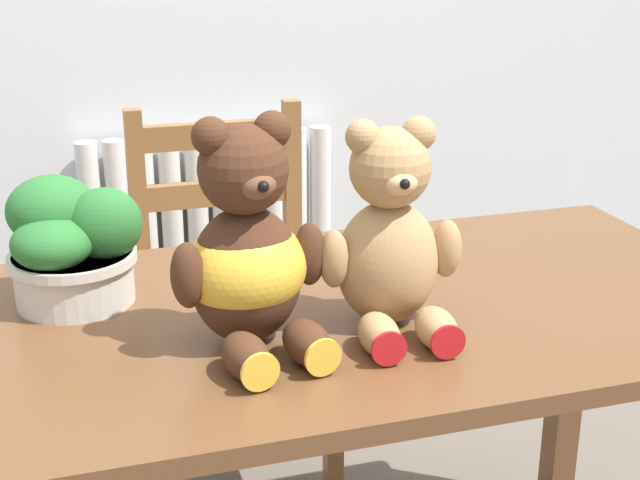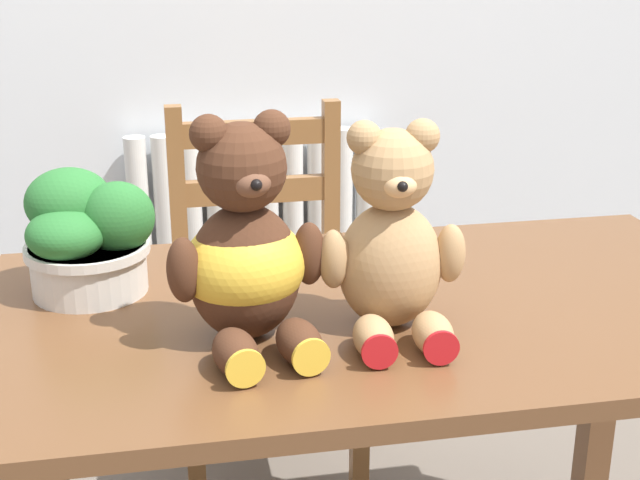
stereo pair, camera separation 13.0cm
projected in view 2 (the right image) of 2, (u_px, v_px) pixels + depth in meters
radiator at (257, 273)px, 2.60m from camera, size 0.72×0.10×0.77m
dining_table at (379, 368)px, 1.48m from camera, size 1.27×0.71×0.74m
wooden_chair_behind at (264, 304)px, 2.15m from camera, size 0.42×0.39×0.91m
teddy_bear_left at (246, 253)px, 1.28m from camera, size 0.24×0.26×0.34m
teddy_bear_right at (392, 243)px, 1.31m from camera, size 0.22×0.22×0.32m
potted_plant at (85, 237)px, 1.45m from camera, size 0.21×0.20×0.21m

